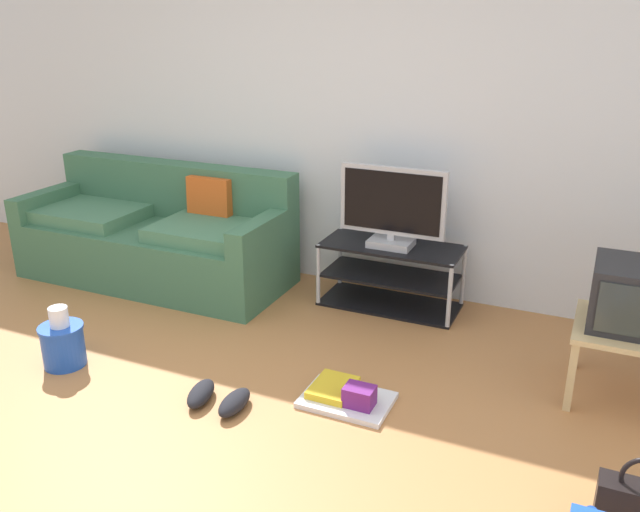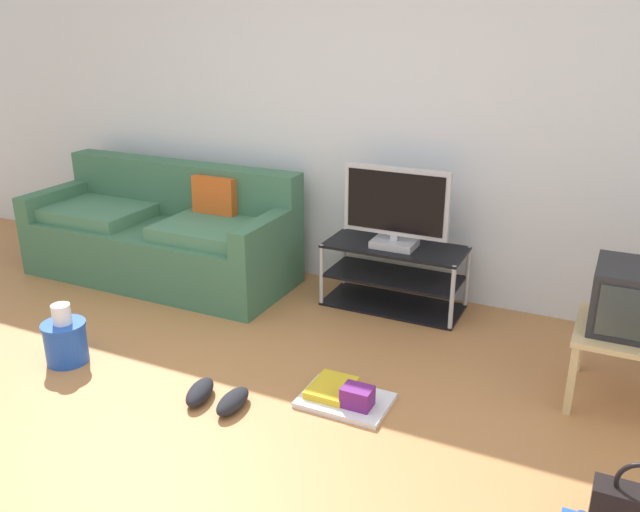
# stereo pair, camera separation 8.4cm
# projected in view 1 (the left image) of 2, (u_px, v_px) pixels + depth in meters

# --- Properties ---
(ground_plane) EXTENTS (9.00, 9.80, 0.02)m
(ground_plane) POSITION_uv_depth(u_px,v_px,m) (142.00, 454.00, 3.17)
(ground_plane) COLOR #B27542
(wall_back) EXTENTS (9.00, 0.10, 2.70)m
(wall_back) POSITION_uv_depth(u_px,v_px,m) (340.00, 105.00, 4.79)
(wall_back) COLOR silver
(wall_back) RESTS_ON ground_plane
(couch) EXTENTS (2.11, 0.85, 0.87)m
(couch) POSITION_uv_depth(u_px,v_px,m) (158.00, 237.00, 5.14)
(couch) COLOR #3D6B4C
(couch) RESTS_ON ground_plane
(tv_stand) EXTENTS (0.98, 0.44, 0.46)m
(tv_stand) POSITION_uv_depth(u_px,v_px,m) (391.00, 276.00, 4.67)
(tv_stand) COLOR black
(tv_stand) RESTS_ON ground_plane
(flat_tv) EXTENTS (0.74, 0.22, 0.56)m
(flat_tv) POSITION_uv_depth(u_px,v_px,m) (392.00, 208.00, 4.47)
(flat_tv) COLOR #B2B2B7
(flat_tv) RESTS_ON tv_stand
(side_table) EXTENTS (0.55, 0.55, 0.43)m
(side_table) POSITION_uv_depth(u_px,v_px,m) (628.00, 337.00, 3.49)
(side_table) COLOR tan
(side_table) RESTS_ON ground_plane
(crt_tv) EXTENTS (0.44, 0.43, 0.34)m
(crt_tv) POSITION_uv_depth(u_px,v_px,m) (636.00, 296.00, 3.42)
(crt_tv) COLOR #232326
(crt_tv) RESTS_ON side_table
(cleaning_bucket) EXTENTS (0.26, 0.26, 0.38)m
(cleaning_bucket) POSITION_uv_depth(u_px,v_px,m) (63.00, 342.00, 3.89)
(cleaning_bucket) COLOR blue
(cleaning_bucket) RESTS_ON ground_plane
(sneakers_pair) EXTENTS (0.36, 0.29, 0.09)m
(sneakers_pair) POSITION_uv_depth(u_px,v_px,m) (217.00, 398.00, 3.52)
(sneakers_pair) COLOR black
(sneakers_pair) RESTS_ON ground_plane
(floor_tray) EXTENTS (0.48, 0.34, 0.14)m
(floor_tray) POSITION_uv_depth(u_px,v_px,m) (346.00, 396.00, 3.55)
(floor_tray) COLOR silver
(floor_tray) RESTS_ON ground_plane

